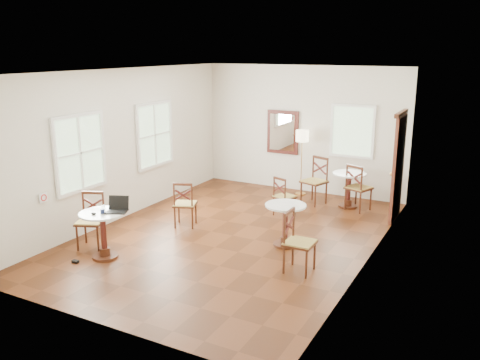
% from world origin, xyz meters
% --- Properties ---
extents(ground, '(7.00, 7.00, 0.00)m').
position_xyz_m(ground, '(0.00, 0.00, 0.00)').
color(ground, '#50240D').
rests_on(ground, ground).
extents(room_shell, '(5.02, 7.02, 3.01)m').
position_xyz_m(room_shell, '(-0.06, 0.27, 1.89)').
color(room_shell, silver).
rests_on(room_shell, ground).
extents(cafe_table_near, '(0.75, 0.75, 0.79)m').
position_xyz_m(cafe_table_near, '(-1.39, -1.88, 0.49)').
color(cafe_table_near, '#472111').
rests_on(cafe_table_near, ground).
extents(cafe_table_mid, '(0.72, 0.72, 0.76)m').
position_xyz_m(cafe_table_mid, '(1.05, 0.01, 0.47)').
color(cafe_table_mid, '#472111').
rests_on(cafe_table_mid, ground).
extents(cafe_table_back, '(0.72, 0.72, 0.76)m').
position_xyz_m(cafe_table_back, '(1.40, 2.72, 0.47)').
color(cafe_table_back, '#472111').
rests_on(cafe_table_back, ground).
extents(chair_near_a, '(0.54, 0.54, 0.91)m').
position_xyz_m(chair_near_a, '(-1.06, 0.02, 0.45)').
color(chair_near_a, '#472111').
rests_on(chair_near_a, ground).
extents(chair_near_b, '(0.58, 0.58, 0.96)m').
position_xyz_m(chair_near_b, '(-1.92, -1.61, 0.48)').
color(chair_near_b, '#472111').
rests_on(chair_near_b, ground).
extents(chair_mid_a, '(0.49, 0.49, 0.83)m').
position_xyz_m(chair_mid_a, '(0.38, 1.51, 0.42)').
color(chair_mid_a, '#472111').
rests_on(chair_mid_a, ground).
extents(chair_mid_b, '(0.45, 0.45, 0.97)m').
position_xyz_m(chair_mid_b, '(1.63, -0.87, 0.49)').
color(chair_mid_b, '#472111').
rests_on(chair_mid_b, ground).
extents(chair_back_a, '(0.60, 0.60, 1.01)m').
position_xyz_m(chair_back_a, '(1.63, 2.59, 0.50)').
color(chair_back_a, '#472111').
rests_on(chair_back_a, ground).
extents(chair_back_b, '(0.61, 0.61, 1.04)m').
position_xyz_m(chair_back_b, '(0.66, 2.63, 0.52)').
color(chair_back_b, '#472111').
rests_on(chair_back_b, ground).
extents(floor_lamp, '(0.30, 0.30, 1.54)m').
position_xyz_m(floor_lamp, '(0.12, 3.15, 1.31)').
color(floor_lamp, '#BF8C3F').
rests_on(floor_lamp, ground).
extents(laptop, '(0.42, 0.39, 0.24)m').
position_xyz_m(laptop, '(-1.21, -1.70, 0.85)').
color(laptop, black).
rests_on(laptop, cafe_table_near).
extents(mouse, '(0.10, 0.07, 0.04)m').
position_xyz_m(mouse, '(-1.43, -2.02, 0.81)').
color(mouse, black).
rests_on(mouse, cafe_table_near).
extents(navy_mug, '(0.10, 0.07, 0.08)m').
position_xyz_m(navy_mug, '(-1.34, -1.92, 0.83)').
color(navy_mug, '#101735').
rests_on(navy_mug, cafe_table_near).
extents(water_glass, '(0.07, 0.07, 0.11)m').
position_xyz_m(water_glass, '(-1.40, -1.83, 0.84)').
color(water_glass, white).
rests_on(water_glass, cafe_table_near).
extents(power_adapter, '(0.11, 0.07, 0.04)m').
position_xyz_m(power_adapter, '(-1.67, -2.27, 0.02)').
color(power_adapter, black).
rests_on(power_adapter, ground).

